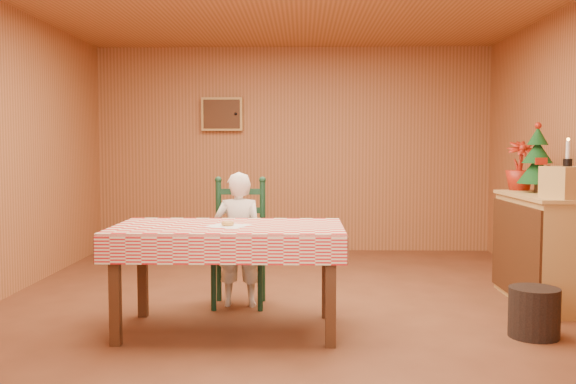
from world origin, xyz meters
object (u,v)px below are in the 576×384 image
(ladder_chair, at_px, (239,245))
(seated_child, at_px, (239,239))
(dining_table, at_px, (229,237))
(shelf_unit, at_px, (545,249))
(storage_bin, at_px, (534,312))
(christmas_tree, at_px, (537,161))
(crate, at_px, (567,182))

(ladder_chair, height_order, seated_child, seated_child)
(dining_table, height_order, shelf_unit, shelf_unit)
(seated_child, distance_m, storage_bin, 2.35)
(shelf_unit, xyz_separation_m, storage_bin, (-0.44, -1.01, -0.29))
(storage_bin, bearing_deg, christmas_tree, 70.31)
(ladder_chair, distance_m, seated_child, 0.08)
(shelf_unit, bearing_deg, christmas_tree, 88.02)
(christmas_tree, bearing_deg, ladder_chair, -172.12)
(storage_bin, bearing_deg, shelf_unit, 66.36)
(dining_table, bearing_deg, ladder_chair, 90.00)
(shelf_unit, xyz_separation_m, crate, (0.01, -0.40, 0.59))
(crate, bearing_deg, dining_table, -169.19)
(dining_table, xyz_separation_m, shelf_unit, (2.60, 0.90, -0.22))
(dining_table, height_order, crate, crate)
(ladder_chair, relative_size, christmas_tree, 1.74)
(ladder_chair, height_order, crate, crate)
(dining_table, xyz_separation_m, christmas_tree, (2.61, 1.15, 0.52))
(christmas_tree, bearing_deg, crate, -90.00)
(crate, bearing_deg, christmas_tree, 90.00)
(shelf_unit, bearing_deg, seated_child, -176.30)
(dining_table, bearing_deg, seated_child, 90.00)
(dining_table, relative_size, crate, 5.52)
(ladder_chair, xyz_separation_m, christmas_tree, (2.61, 0.36, 0.71))
(ladder_chair, distance_m, storage_bin, 2.36)
(ladder_chair, bearing_deg, storage_bin, -22.61)
(ladder_chair, bearing_deg, shelf_unit, 2.45)
(crate, relative_size, christmas_tree, 0.48)
(seated_child, xyz_separation_m, crate, (2.61, -0.23, 0.49))
(dining_table, distance_m, seated_child, 0.74)
(ladder_chair, xyz_separation_m, storage_bin, (2.16, -0.90, -0.33))
(seated_child, xyz_separation_m, christmas_tree, (2.61, 0.42, 0.65))
(dining_table, xyz_separation_m, storage_bin, (2.16, -0.11, -0.51))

